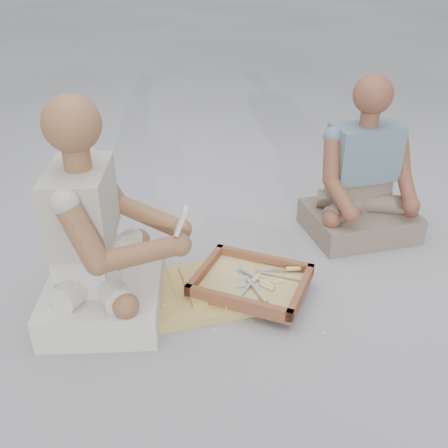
# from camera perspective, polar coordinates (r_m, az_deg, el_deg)

# --- Properties ---
(ground) EXTENTS (60.00, 60.00, 0.00)m
(ground) POSITION_cam_1_polar(r_m,az_deg,el_deg) (2.33, 0.98, -9.04)
(ground) COLOR #9F9EA4
(ground) RESTS_ON ground
(carved_panel) EXTENTS (0.77, 0.63, 0.04)m
(carved_panel) POSITION_cam_1_polar(r_m,az_deg,el_deg) (2.38, -1.76, -7.58)
(carved_panel) COLOR #A98B41
(carved_panel) RESTS_ON ground
(tool_tray) EXTENTS (0.61, 0.54, 0.07)m
(tool_tray) POSITION_cam_1_polar(r_m,az_deg,el_deg) (2.35, 3.14, -6.71)
(tool_tray) COLOR brown
(tool_tray) RESTS_ON carved_panel
(chisel_0) EXTENTS (0.18, 0.16, 0.02)m
(chisel_0) POSITION_cam_1_polar(r_m,az_deg,el_deg) (2.33, 4.55, -7.06)
(chisel_0) COLOR white
(chisel_0) RESTS_ON tool_tray
(chisel_1) EXTENTS (0.10, 0.21, 0.02)m
(chisel_1) POSITION_cam_1_polar(r_m,az_deg,el_deg) (2.21, 5.28, -9.08)
(chisel_1) COLOR white
(chisel_1) RESTS_ON tool_tray
(chisel_2) EXTENTS (0.22, 0.07, 0.02)m
(chisel_2) POSITION_cam_1_polar(r_m,az_deg,el_deg) (2.35, 5.37, -6.68)
(chisel_2) COLOR white
(chisel_2) RESTS_ON tool_tray
(chisel_3) EXTENTS (0.12, 0.20, 0.02)m
(chisel_3) POSITION_cam_1_polar(r_m,az_deg,el_deg) (2.35, 3.39, -6.47)
(chisel_3) COLOR white
(chisel_3) RESTS_ON tool_tray
(chisel_4) EXTENTS (0.11, 0.21, 0.02)m
(chisel_4) POSITION_cam_1_polar(r_m,az_deg,el_deg) (2.25, 4.28, -8.14)
(chisel_4) COLOR white
(chisel_4) RESTS_ON tool_tray
(chisel_5) EXTENTS (0.22, 0.08, 0.02)m
(chisel_5) POSITION_cam_1_polar(r_m,az_deg,el_deg) (2.39, 7.50, -6.06)
(chisel_5) COLOR white
(chisel_5) RESTS_ON tool_tray
(chisel_6) EXTENTS (0.22, 0.03, 0.02)m
(chisel_6) POSITION_cam_1_polar(r_m,az_deg,el_deg) (2.43, 7.44, -5.10)
(chisel_6) COLOR white
(chisel_6) RESTS_ON tool_tray
(chisel_7) EXTENTS (0.17, 0.16, 0.02)m
(chisel_7) POSITION_cam_1_polar(r_m,az_deg,el_deg) (2.34, 4.71, -6.66)
(chisel_7) COLOR white
(chisel_7) RESTS_ON tool_tray
(chisel_8) EXTENTS (0.18, 0.15, 0.02)m
(chisel_8) POSITION_cam_1_polar(r_m,az_deg,el_deg) (2.35, 4.43, -6.65)
(chisel_8) COLOR white
(chisel_8) RESTS_ON tool_tray
(wood_chip_0) EXTENTS (0.02, 0.02, 0.00)m
(wood_chip_0) POSITION_cam_1_polar(r_m,az_deg,el_deg) (2.19, -1.09, -12.02)
(wood_chip_0) COLOR tan
(wood_chip_0) RESTS_ON ground
(wood_chip_1) EXTENTS (0.02, 0.02, 0.00)m
(wood_chip_1) POSITION_cam_1_polar(r_m,az_deg,el_deg) (2.21, 11.30, -12.17)
(wood_chip_1) COLOR tan
(wood_chip_1) RESTS_ON ground
(wood_chip_2) EXTENTS (0.02, 0.02, 0.00)m
(wood_chip_2) POSITION_cam_1_polar(r_m,az_deg,el_deg) (2.37, 4.83, -8.51)
(wood_chip_2) COLOR tan
(wood_chip_2) RESTS_ON ground
(wood_chip_3) EXTENTS (0.02, 0.02, 0.00)m
(wood_chip_3) POSITION_cam_1_polar(r_m,az_deg,el_deg) (2.24, 3.18, -10.87)
(wood_chip_3) COLOR tan
(wood_chip_3) RESTS_ON ground
(wood_chip_4) EXTENTS (0.02, 0.02, 0.00)m
(wood_chip_4) POSITION_cam_1_polar(r_m,az_deg,el_deg) (2.30, 2.27, -9.65)
(wood_chip_4) COLOR tan
(wood_chip_4) RESTS_ON ground
(wood_chip_5) EXTENTS (0.02, 0.02, 0.00)m
(wood_chip_5) POSITION_cam_1_polar(r_m,az_deg,el_deg) (2.70, 3.63, -3.28)
(wood_chip_5) COLOR tan
(wood_chip_5) RESTS_ON ground
(wood_chip_6) EXTENTS (0.02, 0.02, 0.00)m
(wood_chip_6) POSITION_cam_1_polar(r_m,az_deg,el_deg) (2.46, 4.58, -6.93)
(wood_chip_6) COLOR tan
(wood_chip_6) RESTS_ON ground
(wood_chip_7) EXTENTS (0.02, 0.02, 0.00)m
(wood_chip_7) POSITION_cam_1_polar(r_m,az_deg,el_deg) (2.32, -1.29, -9.32)
(wood_chip_7) COLOR tan
(wood_chip_7) RESTS_ON ground
(craftsman) EXTENTS (0.68, 0.67, 0.97)m
(craftsman) POSITION_cam_1_polar(r_m,az_deg,el_deg) (2.20, -14.12, -2.17)
(craftsman) COLOR silver
(craftsman) RESTS_ON ground
(companion) EXTENTS (0.68, 0.61, 0.89)m
(companion) POSITION_cam_1_polar(r_m,az_deg,el_deg) (2.87, 15.57, 4.40)
(companion) COLOR #766455
(companion) RESTS_ON ground
(mobile_phone) EXTENTS (0.06, 0.06, 0.12)m
(mobile_phone) POSITION_cam_1_polar(r_m,az_deg,el_deg) (2.03, -4.93, 0.35)
(mobile_phone) COLOR silver
(mobile_phone) RESTS_ON craftsman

